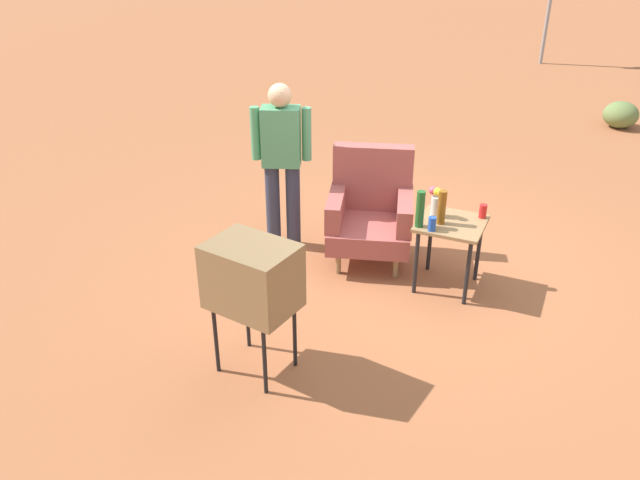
{
  "coord_description": "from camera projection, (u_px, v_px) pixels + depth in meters",
  "views": [
    {
      "loc": [
        1.53,
        -5.13,
        3.03
      ],
      "look_at": [
        -0.33,
        -0.99,
        0.65
      ],
      "focal_mm": 35.54,
      "sensor_mm": 36.0,
      "label": 1
    }
  ],
  "objects": [
    {
      "name": "armchair",
      "position": [
        371.0,
        210.0,
        6.0
      ],
      "size": [
        0.96,
        0.97,
        1.06
      ],
      "color": "#937047",
      "rests_on": "ground"
    },
    {
      "name": "flower_vase",
      "position": [
        436.0,
        200.0,
        5.48
      ],
      "size": [
        0.15,
        0.1,
        0.27
      ],
      "color": "silver",
      "rests_on": "side_table"
    },
    {
      "name": "shrub_mid",
      "position": [
        621.0,
        115.0,
        9.78
      ],
      "size": [
        0.52,
        0.52,
        0.4
      ],
      "primitive_type": "ellipsoid",
      "color": "olive",
      "rests_on": "ground"
    },
    {
      "name": "side_table",
      "position": [
        450.0,
        232.0,
        5.48
      ],
      "size": [
        0.56,
        0.56,
        0.64
      ],
      "color": "black",
      "rests_on": "ground"
    },
    {
      "name": "bottle_wine_green",
      "position": [
        420.0,
        209.0,
        5.3
      ],
      "size": [
        0.07,
        0.07,
        0.32
      ],
      "primitive_type": "cylinder",
      "color": "#1E5623",
      "rests_on": "side_table"
    },
    {
      "name": "person_standing",
      "position": [
        282.0,
        157.0,
        6.0
      ],
      "size": [
        0.54,
        0.34,
        1.64
      ],
      "color": "#2D3347",
      "rests_on": "ground"
    },
    {
      "name": "ground_plane",
      "position": [
        394.0,
        263.0,
        6.11
      ],
      "size": [
        60.0,
        60.0,
        0.0
      ],
      "primitive_type": "plane",
      "color": "#A05B38"
    },
    {
      "name": "tv_on_stand",
      "position": [
        252.0,
        277.0,
        4.35
      ],
      "size": [
        0.66,
        0.53,
        1.03
      ],
      "color": "black",
      "rests_on": "ground"
    },
    {
      "name": "bottle_tall_amber",
      "position": [
        442.0,
        207.0,
        5.35
      ],
      "size": [
        0.07,
        0.07,
        0.3
      ],
      "primitive_type": "cylinder",
      "color": "brown",
      "rests_on": "side_table"
    },
    {
      "name": "soda_can_blue",
      "position": [
        432.0,
        224.0,
        5.27
      ],
      "size": [
        0.07,
        0.07,
        0.12
      ],
      "primitive_type": "cylinder",
      "color": "blue",
      "rests_on": "side_table"
    },
    {
      "name": "soda_can_red",
      "position": [
        483.0,
        211.0,
        5.49
      ],
      "size": [
        0.07,
        0.07,
        0.12
      ],
      "primitive_type": "cylinder",
      "color": "red",
      "rests_on": "side_table"
    }
  ]
}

